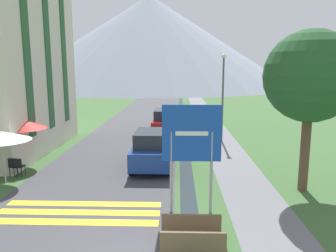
% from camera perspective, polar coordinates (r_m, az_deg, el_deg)
% --- Properties ---
extents(ground_plane, '(160.00, 160.00, 0.00)m').
position_cam_1_polar(ground_plane, '(26.86, 0.01, -0.18)').
color(ground_plane, '#3D6033').
extents(road, '(6.40, 60.00, 0.01)m').
position_cam_1_polar(road, '(36.89, -3.41, 2.58)').
color(road, '#424247').
rests_on(road, ground_plane).
extents(footpath, '(2.20, 60.00, 0.01)m').
position_cam_1_polar(footpath, '(36.84, 6.09, 2.53)').
color(footpath, slate).
rests_on(footpath, ground_plane).
extents(drainage_channel, '(0.60, 60.00, 0.00)m').
position_cam_1_polar(drainage_channel, '(36.74, 2.36, 2.55)').
color(drainage_channel, black).
rests_on(drainage_channel, ground_plane).
extents(crosswalk_marking, '(5.44, 1.84, 0.01)m').
position_cam_1_polar(crosswalk_marking, '(11.66, -15.33, -14.30)').
color(crosswalk_marking, yellow).
rests_on(crosswalk_marking, ground_plane).
extents(mountain_distant, '(73.70, 73.70, 23.56)m').
position_cam_1_polar(mountain_distant, '(89.75, -3.18, 14.44)').
color(mountain_distant, gray).
rests_on(mountain_distant, ground_plane).
extents(road_sign, '(1.91, 0.11, 3.61)m').
position_cam_1_polar(road_sign, '(10.56, 4.14, -2.92)').
color(road_sign, '#9E9EA3').
rests_on(road_sign, ground_plane).
extents(footbridge, '(1.70, 1.10, 0.65)m').
position_cam_1_polar(footbridge, '(9.36, 4.21, -18.80)').
color(footbridge, brown).
rests_on(footbridge, ground_plane).
extents(parked_car_near, '(1.97, 4.03, 1.82)m').
position_cam_1_polar(parked_car_near, '(15.80, -2.67, -4.04)').
color(parked_car_near, navy).
rests_on(parked_car_near, ground_plane).
extents(parked_car_far, '(1.83, 4.37, 1.82)m').
position_cam_1_polar(parked_car_far, '(23.93, -0.54, 0.77)').
color(parked_car_far, '#A31919').
rests_on(parked_car_far, ground_plane).
extents(cafe_chair_middle, '(0.40, 0.40, 0.85)m').
position_cam_1_polar(cafe_chair_middle, '(17.22, -24.79, -5.15)').
color(cafe_chair_middle, black).
rests_on(cafe_chair_middle, ground_plane).
extents(cafe_chair_near_left, '(0.40, 0.40, 0.85)m').
position_cam_1_polar(cafe_chair_near_left, '(15.97, -24.62, -6.27)').
color(cafe_chair_near_left, black).
rests_on(cafe_chair_near_left, ground_plane).
extents(cafe_chair_far_left, '(0.40, 0.40, 0.85)m').
position_cam_1_polar(cafe_chair_far_left, '(18.45, -22.95, -4.05)').
color(cafe_chair_far_left, black).
rests_on(cafe_chair_far_left, ground_plane).
extents(cafe_chair_near_right, '(0.40, 0.40, 0.85)m').
position_cam_1_polar(cafe_chair_near_right, '(16.11, -25.24, -6.19)').
color(cafe_chair_near_right, black).
rests_on(cafe_chair_near_right, ground_plane).
extents(cafe_umbrella_front_white, '(2.31, 2.31, 2.20)m').
position_cam_1_polar(cafe_umbrella_front_white, '(15.06, -26.98, -1.57)').
color(cafe_umbrella_front_white, '#B7B2A8').
rests_on(cafe_umbrella_front_white, ground_plane).
extents(cafe_umbrella_middle_red, '(2.26, 2.26, 2.31)m').
position_cam_1_polar(cafe_umbrella_middle_red, '(17.35, -23.98, 0.31)').
color(cafe_umbrella_middle_red, '#B7B2A8').
rests_on(cafe_umbrella_middle_red, ground_plane).
extents(person_standing_terrace, '(0.32, 0.32, 1.74)m').
position_cam_1_polar(person_standing_terrace, '(16.56, -26.57, -4.09)').
color(person_standing_terrace, '#282833').
rests_on(person_standing_terrace, ground_plane).
extents(streetlamp, '(0.28, 0.28, 5.66)m').
position_cam_1_polar(streetlamp, '(21.59, 9.54, 6.08)').
color(streetlamp, '#515156').
rests_on(streetlamp, ground_plane).
extents(tree_by_path, '(3.46, 3.46, 6.19)m').
position_cam_1_polar(tree_by_path, '(13.41, 23.56, 7.85)').
color(tree_by_path, brown).
rests_on(tree_by_path, ground_plane).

